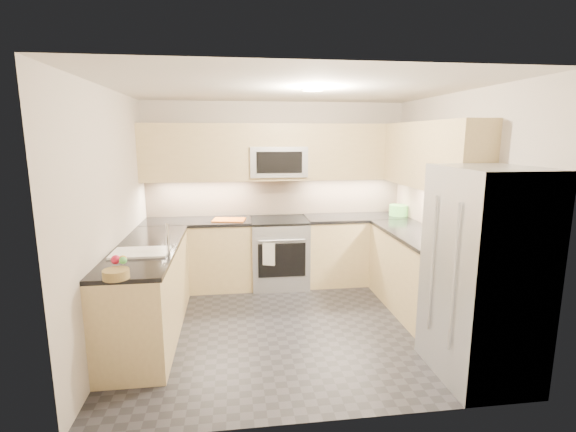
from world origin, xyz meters
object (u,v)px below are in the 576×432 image
object	(u,v)px
cutting_board	(229,220)
fruit_basket	(116,274)
microwave	(278,161)
utensil_bowl	(399,210)
gas_range	(279,253)
refrigerator	(483,275)

from	to	relation	value
cutting_board	fruit_basket	xyz separation A→B (m)	(-0.86, -2.21, 0.03)
fruit_basket	cutting_board	bearing A→B (deg)	68.65
microwave	utensil_bowl	distance (m)	1.83
gas_range	utensil_bowl	bearing A→B (deg)	-0.39
microwave	refrigerator	xyz separation A→B (m)	(1.45, -2.55, -0.80)
gas_range	fruit_basket	world-z (taller)	fruit_basket
utensil_bowl	cutting_board	distance (m)	2.36
refrigerator	utensil_bowl	bearing A→B (deg)	84.33
refrigerator	utensil_bowl	xyz separation A→B (m)	(0.24, 2.41, 0.11)
utensil_bowl	cutting_board	size ratio (longest dim) A/B	0.62
utensil_bowl	fruit_basket	size ratio (longest dim) A/B	1.29
refrigerator	cutting_board	world-z (taller)	refrigerator
microwave	cutting_board	world-z (taller)	microwave
refrigerator	cutting_board	distance (m)	3.19
refrigerator	cutting_board	bearing A→B (deg)	131.64
cutting_board	fruit_basket	distance (m)	2.37
fruit_basket	utensil_bowl	bearing A→B (deg)	34.69
refrigerator	fruit_basket	world-z (taller)	refrigerator
gas_range	utensil_bowl	world-z (taller)	utensil_bowl
microwave	refrigerator	distance (m)	3.04
gas_range	cutting_board	bearing A→B (deg)	-176.82
gas_range	utensil_bowl	size ratio (longest dim) A/B	3.50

